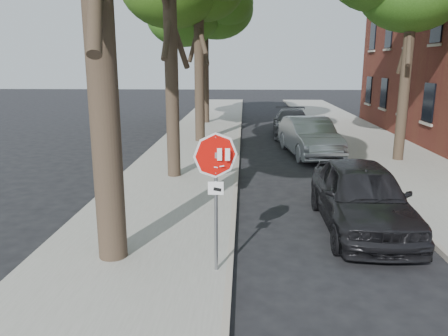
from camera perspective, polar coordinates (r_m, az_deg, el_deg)
The scene contains 10 objects.
ground at distance 8.45m, azimuth 3.88°, elevation -13.91°, with size 120.00×120.00×0.00m, color black.
sidewalk_left at distance 20.00m, azimuth -3.98°, elevation 2.45°, with size 4.00×55.00×0.12m, color gray.
sidewalk_right at distance 20.81m, azimuth 19.97°, elevation 2.10°, with size 4.00×55.00×0.12m, color gray.
curb_left at distance 19.87m, azimuth 1.91°, elevation 2.42°, with size 0.12×55.00×0.13m, color #9E9384.
curb_right at distance 20.30m, azimuth 14.44°, elevation 2.23°, with size 0.12×55.00×0.13m, color #9E9384.
stop_sign at distance 7.73m, azimuth -1.08°, elevation -1.00°, with size 0.76×0.34×2.61m.
tree_far at distance 28.91m, azimuth -2.50°, elevation 20.11°, with size 5.29×4.91×9.33m.
car_a at distance 10.90m, azimuth 17.50°, elevation -3.50°, with size 1.92×4.78×1.63m, color black.
car_b at distance 19.16m, azimuth 11.08°, elevation 4.03°, with size 1.72×4.94×1.63m, color #95989C.
car_c at distance 24.29m, azimuth 8.85°, elevation 5.85°, with size 2.01×4.93×1.43m, color #434247.
Camera 1 is at (-0.21, -7.50, 3.89)m, focal length 35.00 mm.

